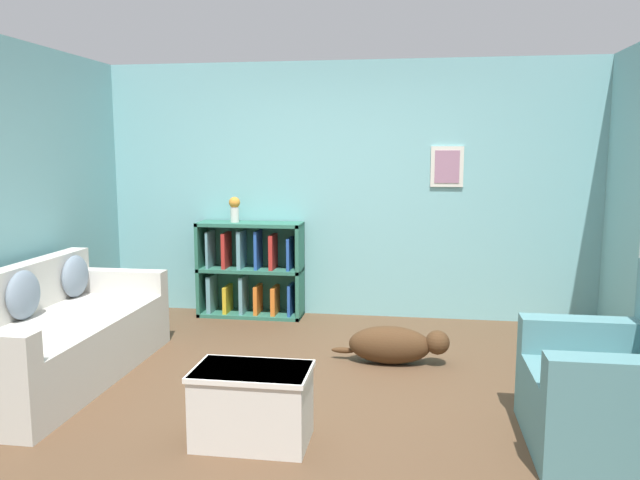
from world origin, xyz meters
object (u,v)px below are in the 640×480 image
at_px(coffee_table, 252,403).
at_px(dog, 395,345).
at_px(bookshelf, 250,271).
at_px(couch, 51,338).
at_px(recliner_chair, 622,389).
at_px(vase, 235,208).

height_order(coffee_table, dog, coffee_table).
xyz_separation_m(bookshelf, dog, (1.53, -1.28, -0.31)).
relative_size(couch, dog, 2.16).
height_order(bookshelf, recliner_chair, recliner_chair).
relative_size(coffee_table, vase, 2.64).
xyz_separation_m(bookshelf, coffee_table, (0.75, -2.78, -0.23)).
height_order(recliner_chair, dog, recliner_chair).
height_order(couch, vase, vase).
bearing_deg(coffee_table, vase, 108.10).
height_order(coffee_table, vase, vase).
height_order(recliner_chair, vase, vase).
bearing_deg(recliner_chair, bookshelf, 138.12).
relative_size(recliner_chair, vase, 4.04).
height_order(couch, coffee_table, couch).
distance_m(coffee_table, dog, 1.70).
relative_size(couch, bookshelf, 1.92).
bearing_deg(recliner_chair, dog, 135.80).
xyz_separation_m(coffee_table, dog, (0.78, 1.51, -0.08)).
bearing_deg(vase, dog, -36.65).
bearing_deg(coffee_table, dog, 62.56).
distance_m(couch, dog, 2.65).
bearing_deg(coffee_table, recliner_chair, 6.01).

